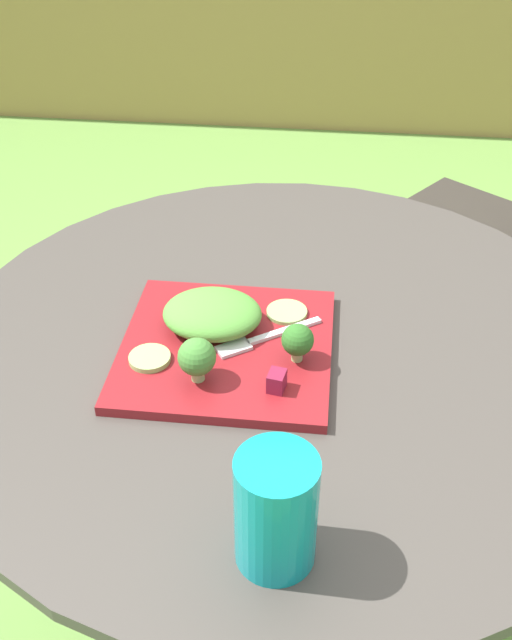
{
  "coord_description": "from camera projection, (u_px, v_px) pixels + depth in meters",
  "views": [
    {
      "loc": [
        0.05,
        -0.79,
        1.35
      ],
      "look_at": [
        -0.04,
        -0.02,
        0.78
      ],
      "focal_mm": 41.65,
      "sensor_mm": 36.0,
      "label": 1
    }
  ],
  "objects": [
    {
      "name": "fork",
      "position": [
        261.0,
        339.0,
        0.97
      ],
      "size": [
        0.14,
        0.1,
        0.0
      ],
      "color": "silver",
      "rests_on": "salad_plate"
    },
    {
      "name": "broccoli_floret_1",
      "position": [
        197.0,
        358.0,
        0.89
      ],
      "size": [
        0.05,
        0.05,
        0.06
      ],
      "color": "#99B770",
      "rests_on": "salad_plate"
    },
    {
      "name": "broccoli_floret_0",
      "position": [
        298.0,
        340.0,
        0.92
      ],
      "size": [
        0.04,
        0.04,
        0.05
      ],
      "color": "#99B770",
      "rests_on": "salad_plate"
    },
    {
      "name": "lettuce_mound",
      "position": [
        212.0,
        314.0,
        0.98
      ],
      "size": [
        0.13,
        0.11,
        0.04
      ],
      "primitive_type": "ellipsoid",
      "color": "#519338",
      "rests_on": "salad_plate"
    },
    {
      "name": "salad_plate",
      "position": [
        227.0,
        348.0,
        0.97
      ],
      "size": [
        0.27,
        0.27,
        0.01
      ],
      "primitive_type": "cube",
      "color": "maroon",
      "rests_on": "patio_table"
    },
    {
      "name": "patio_table",
      "position": [
        281.0,
        466.0,
        1.15
      ],
      "size": [
        0.93,
        0.93,
        0.74
      ],
      "color": "#423D38",
      "rests_on": "ground_plane"
    },
    {
      "name": "cucumber_slice_1",
      "position": [
        286.0,
        312.0,
        1.02
      ],
      "size": [
        0.06,
        0.06,
        0.01
      ],
      "primitive_type": "cylinder",
      "color": "#8EB766",
      "rests_on": "salad_plate"
    },
    {
      "name": "cucumber_slice_0",
      "position": [
        150.0,
        358.0,
        0.94
      ],
      "size": [
        0.05,
        0.05,
        0.01
      ],
      "primitive_type": "cylinder",
      "color": "#8EB766",
      "rests_on": "salad_plate"
    },
    {
      "name": "ground_plane",
      "position": [
        276.0,
        637.0,
        1.44
      ],
      "size": [
        12.0,
        12.0,
        0.0
      ],
      "primitive_type": "plane",
      "color": "#669342"
    },
    {
      "name": "beet_chunk_0",
      "position": [
        273.0,
        381.0,
        0.89
      ],
      "size": [
        0.02,
        0.03,
        0.02
      ],
      "primitive_type": "cube",
      "rotation": [
        0.0,
        0.0,
        4.54
      ],
      "color": "maroon",
      "rests_on": "salad_plate"
    },
    {
      "name": "drinking_glass",
      "position": [
        276.0,
        516.0,
        0.69
      ],
      "size": [
        0.08,
        0.08,
        0.13
      ],
      "color": "#0F8C93",
      "rests_on": "patio_table"
    }
  ]
}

